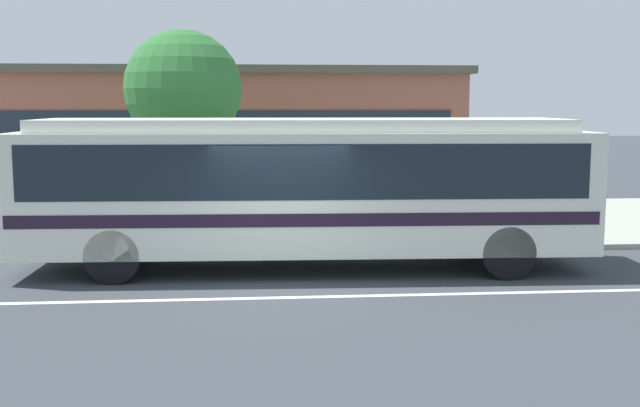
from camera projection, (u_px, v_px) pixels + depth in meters
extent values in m
plane|color=#35393F|center=(281.00, 287.00, 13.78)|extent=(120.00, 120.00, 0.00)
cube|color=#969D8F|center=(272.00, 224.00, 20.53)|extent=(60.00, 8.00, 0.12)
cube|color=silver|center=(283.00, 298.00, 12.99)|extent=(56.00, 0.16, 0.01)
cube|color=silver|center=(305.00, 190.00, 15.10)|extent=(11.04, 2.91, 2.28)
cube|color=silver|center=(305.00, 125.00, 14.94)|extent=(10.15, 2.58, 0.24)
cube|color=#19232D|center=(305.00, 167.00, 15.04)|extent=(10.38, 2.91, 1.00)
cube|color=black|center=(305.00, 211.00, 15.15)|extent=(10.82, 2.93, 0.24)
cube|color=#19232D|center=(578.00, 165.00, 15.31)|extent=(0.20, 2.22, 1.09)
cylinder|color=black|center=(477.00, 232.00, 16.54)|extent=(1.01, 0.32, 1.00)
cylinder|color=black|center=(508.00, 252.00, 14.31)|extent=(1.01, 0.32, 1.00)
cylinder|color=black|center=(136.00, 235.00, 16.17)|extent=(1.01, 0.32, 1.00)
cylinder|color=black|center=(113.00, 256.00, 13.95)|extent=(1.01, 0.32, 1.00)
cylinder|color=#2F3253|center=(364.00, 218.00, 18.13)|extent=(0.14, 0.14, 0.92)
cylinder|color=#2F3253|center=(357.00, 217.00, 18.15)|extent=(0.14, 0.14, 0.92)
cylinder|color=#2D6DB5|center=(361.00, 186.00, 18.04)|extent=(0.41, 0.41, 0.58)
sphere|color=#B4B191|center=(361.00, 169.00, 17.99)|extent=(0.23, 0.23, 0.23)
cylinder|color=gray|center=(489.00, 191.00, 17.16)|extent=(0.08, 0.08, 2.38)
cube|color=yellow|center=(491.00, 146.00, 17.03)|extent=(0.12, 0.44, 0.56)
cylinder|color=brown|center=(185.00, 180.00, 19.06)|extent=(0.28, 0.28, 2.46)
sphere|color=#2C6A30|center=(183.00, 89.00, 18.77)|extent=(2.86, 2.86, 2.86)
cube|color=brown|center=(234.00, 136.00, 27.29)|extent=(14.62, 8.16, 4.13)
cube|color=#19232D|center=(230.00, 135.00, 23.21)|extent=(13.45, 0.04, 1.49)
cube|color=#4A493B|center=(233.00, 74.00, 27.01)|extent=(15.02, 8.56, 0.24)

